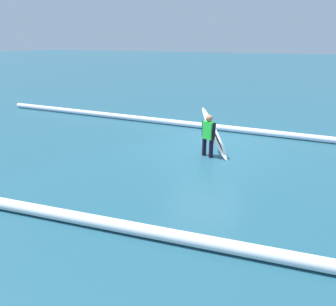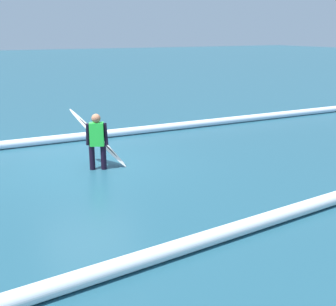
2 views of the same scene
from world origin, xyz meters
name	(u,v)px [view 2 (image 2 of 2)]	position (x,y,z in m)	size (l,w,h in m)	color
ground_plane	(86,164)	(0.00, 0.00, 0.00)	(151.84, 151.84, 0.00)	#215062
surfer	(97,139)	(-0.14, 0.57, 0.78)	(0.48, 0.33, 1.40)	black
surfboard	(98,138)	(-0.27, 0.26, 0.72)	(1.31, 1.18, 1.46)	white
wave_crest_foreground	(78,137)	(-0.54, -2.46, 0.12)	(0.25, 0.25, 24.29)	white
wave_crest_midground	(277,216)	(-1.92, 5.01, 0.13)	(0.26, 0.26, 17.02)	white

